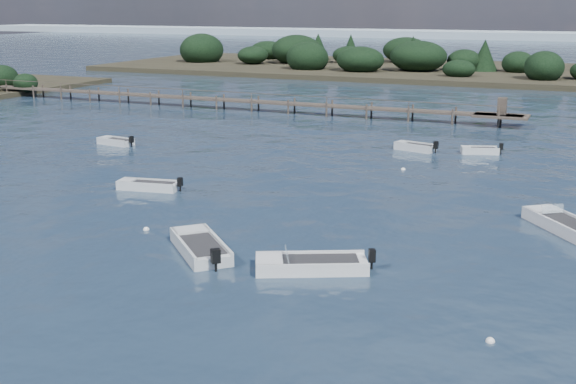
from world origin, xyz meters
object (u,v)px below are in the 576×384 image
at_px(dinghy_extra_b, 565,227).
at_px(tender_far_grey_b, 480,152).
at_px(tender_far_white, 415,148).
at_px(jetty, 255,102).
at_px(tender_far_grey, 116,143).
at_px(dinghy_mid_grey, 200,249).
at_px(dinghy_mid_white_a, 311,267).
at_px(dinghy_extra_a, 149,187).

distance_m(dinghy_extra_b, tender_far_grey_b, 19.46).
relative_size(dinghy_extra_b, tender_far_white, 1.45).
xyz_separation_m(dinghy_extra_b, jetty, (-33.14, 31.94, 0.81)).
height_order(tender_far_white, tender_far_grey, tender_far_white).
bearing_deg(dinghy_mid_grey, dinghy_mid_white_a, -0.55).
xyz_separation_m(dinghy_extra_a, tender_far_grey_b, (17.06, 19.54, -0.00)).
distance_m(dinghy_mid_white_a, tender_far_grey, 32.54).
relative_size(dinghy_extra_b, jetty, 0.08).
height_order(dinghy_mid_white_a, tender_far_white, dinghy_mid_white_a).
height_order(dinghy_extra_b, dinghy_mid_grey, dinghy_extra_b).
bearing_deg(dinghy_mid_grey, dinghy_extra_b, 34.22).
bearing_deg(dinghy_extra_b, tender_far_grey_b, 111.46).
bearing_deg(dinghy_mid_white_a, dinghy_extra_a, 148.08).
height_order(dinghy_mid_white_a, jetty, jetty).
xyz_separation_m(dinghy_mid_grey, jetty, (-17.88, 42.32, 0.81)).
bearing_deg(dinghy_mid_white_a, tender_far_grey, 141.20).
relative_size(dinghy_extra_a, dinghy_mid_white_a, 0.82).
xyz_separation_m(dinghy_extra_a, dinghy_mid_grey, (8.92, -8.95, 0.02)).
relative_size(tender_far_white, jetty, 0.06).
bearing_deg(tender_far_white, tender_far_grey_b, 9.43).
distance_m(tender_far_grey, jetty, 22.08).
bearing_deg(tender_far_grey_b, tender_far_grey, -163.74).
bearing_deg(dinghy_mid_grey, dinghy_extra_a, 134.91).
xyz_separation_m(dinghy_mid_grey, tender_far_white, (3.27, 27.68, -0.01)).
bearing_deg(jetty, dinghy_mid_grey, -67.09).
distance_m(dinghy_mid_white_a, jetty, 48.42).
bearing_deg(tender_far_grey_b, dinghy_extra_a, -131.12).
height_order(dinghy_mid_grey, tender_far_grey, dinghy_mid_grey).
height_order(dinghy_mid_white_a, dinghy_extra_b, dinghy_extra_b).
relative_size(dinghy_extra_b, tender_far_grey_b, 1.63).
bearing_deg(tender_far_white, dinghy_extra_a, -123.04).
bearing_deg(dinghy_extra_a, tender_far_grey, 133.77).
distance_m(dinghy_extra_a, tender_far_grey, 15.77).
bearing_deg(dinghy_mid_grey, tender_far_white, 83.27).
xyz_separation_m(tender_far_white, tender_far_grey, (-23.09, -7.35, -0.01)).
relative_size(dinghy_extra_a, jetty, 0.07).
height_order(dinghy_mid_grey, jetty, jetty).
distance_m(dinghy_extra_a, jetty, 34.56).
height_order(dinghy_extra_a, dinghy_mid_grey, dinghy_mid_grey).
distance_m(dinghy_extra_b, dinghy_mid_grey, 18.45).
relative_size(tender_far_white, tender_far_grey, 1.02).
bearing_deg(dinghy_extra_a, dinghy_extra_b, 3.38).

